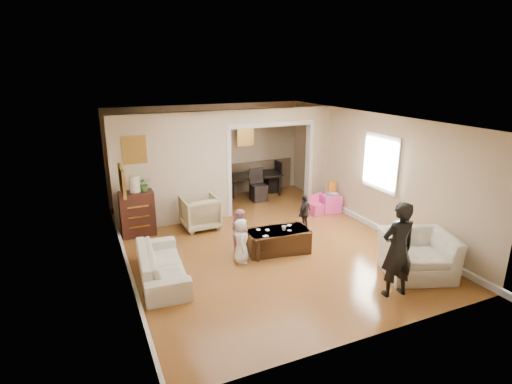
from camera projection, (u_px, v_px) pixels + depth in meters
name	position (u px, v px, depth m)	size (l,w,h in m)	color
floor	(260.00, 242.00, 8.58)	(7.00, 7.00, 0.00)	#AA662B
partition_left	(173.00, 170.00, 9.24)	(2.75, 0.18, 2.60)	#C3AD8F
partition_right	(317.00, 156.00, 10.72)	(0.55, 0.18, 2.60)	#C3AD8F
partition_header	(271.00, 115.00, 9.86)	(2.22, 0.18, 0.35)	#C3AD8F
window_pane	(381.00, 163.00, 8.82)	(0.03, 0.95, 1.10)	white
framed_art_partition	(134.00, 150.00, 8.67)	(0.45, 0.03, 0.55)	brown
framed_art_sofa_wall	(122.00, 181.00, 6.48)	(0.03, 0.55, 0.40)	brown
framed_art_alcove	(245.00, 135.00, 11.51)	(0.45, 0.03, 0.55)	brown
sofa	(162.00, 264.00, 7.00)	(1.88, 0.74, 0.55)	silver
armchair_back	(200.00, 212.00, 9.22)	(0.80, 0.82, 0.75)	tan
armchair_front	(417.00, 254.00, 7.13)	(1.17, 1.02, 0.76)	silver
dresser	(137.00, 214.00, 8.79)	(0.72, 0.41, 0.99)	#371510
table_lamp	(135.00, 184.00, 8.59)	(0.22, 0.22, 0.36)	beige
potted_plant	(144.00, 184.00, 8.67)	(0.29, 0.25, 0.32)	#4B7F38
coffee_table	(278.00, 241.00, 8.07)	(1.21, 0.61, 0.45)	#362011
coffee_cup	(284.00, 228.00, 7.98)	(0.09, 0.09, 0.09)	white
play_table	(330.00, 203.00, 10.35)	(0.47, 0.47, 0.45)	#FF43B4
cereal_box	(332.00, 187.00, 10.37)	(0.20, 0.07, 0.30)	gold
cyan_cup	(328.00, 194.00, 10.18)	(0.08, 0.08, 0.08)	#29C6CF
toy_block	(324.00, 193.00, 10.33)	(0.08, 0.06, 0.05)	red
play_bowl	(335.00, 194.00, 10.19)	(0.20, 0.20, 0.05)	white
dining_table	(249.00, 184.00, 11.72)	(1.78, 0.99, 0.63)	black
adult_person	(398.00, 250.00, 6.35)	(0.58, 0.38, 1.59)	black
child_kneel_a	(241.00, 241.00, 7.55)	(0.43, 0.28, 0.87)	white
child_kneel_b	(240.00, 231.00, 8.00)	(0.44, 0.34, 0.90)	pink
child_toddler	(305.00, 213.00, 9.07)	(0.49, 0.20, 0.83)	black
craft_papers	(274.00, 230.00, 8.00)	(0.80, 0.44, 0.00)	white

